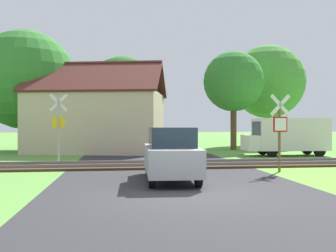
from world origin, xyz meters
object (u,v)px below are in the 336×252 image
Objects in this scene: crossing_sign_far at (58,123)px; tree_far at (268,82)px; tree_center at (122,92)px; tree_right at (234,82)px; tree_left at (26,80)px; stop_sign_near at (280,128)px; house at (98,120)px; mail_truck at (288,135)px; parked_car at (171,154)px.

tree_far reaches higher than crossing_sign_far.
tree_right is at bearing -19.45° from tree_center.
stop_sign_near is at bearing -46.90° from tree_left.
tree_left reaches higher than crossing_sign_far.
house is (1.44, 7.43, 0.21)m from crossing_sign_far.
mail_truck is at bearing 2.94° from crossing_sign_far.
tree_right is at bearing -4.94° from tree_left.
house is at bearing -175.88° from tree_right.
tree_left is at bearing 175.06° from tree_right.
tree_left reaches higher than tree_right.
mail_truck is at bearing -122.56° from stop_sign_near.
tree_right is 1.01× the size of tree_center.
stop_sign_near is 0.91× the size of crossing_sign_far.
crossing_sign_far reaches higher than parked_car.
crossing_sign_far is 11.68m from tree_center.
crossing_sign_far is 10.63m from tree_left.
tree_left is 7.11m from tree_center.
crossing_sign_far is at bearing -31.23° from stop_sign_near.
tree_far reaches higher than tree_left.
tree_left is 0.97× the size of tree_far.
stop_sign_near is 16.78m from tree_center.
crossing_sign_far is at bearing 128.90° from parked_car.
tree_far is 1.79× the size of mail_truck.
tree_center reaches higher than stop_sign_near.
crossing_sign_far is at bearing -68.12° from tree_left.
house is 12.37m from mail_truck.
tree_left is 18.19m from parked_car.
stop_sign_near is 0.31× the size of house.
crossing_sign_far is 0.68× the size of mail_truck.
tree_center is at bearing 12.72° from tree_left.
tree_far is (15.86, 13.10, 3.68)m from crossing_sign_far.
tree_right is 8.59m from tree_center.
tree_far is at bearing 30.21° from crossing_sign_far.
house is at bearing -20.90° from tree_left.
parked_car is (-6.58, -14.29, -4.12)m from tree_right.
mail_truck is (16.67, -6.62, -3.83)m from tree_left.
house is at bearing -158.53° from tree_far.
tree_left is (-3.79, 9.43, 3.11)m from crossing_sign_far.
tree_right is at bearing 19.40° from mail_truck.
parked_car is (4.61, -6.16, -1.06)m from crossing_sign_far.
house reaches higher than stop_sign_near.
stop_sign_near is 8.15m from mail_truck.
mail_truck is 1.22× the size of parked_car.
house is at bearing 69.64° from crossing_sign_far.
tree_center is 1.45× the size of mail_truck.
tree_center is at bearing -74.00° from stop_sign_near.
house reaches higher than mail_truck.
stop_sign_near is at bearing -44.47° from house.
mail_truck is (11.44, -4.63, -0.92)m from house.
tree_center is (-8.08, 2.85, -0.60)m from tree_right.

